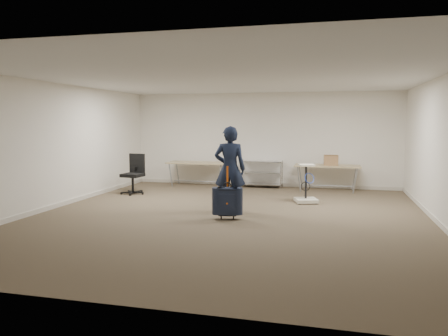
# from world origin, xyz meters

# --- Properties ---
(ground) EXTENTS (9.00, 9.00, 0.00)m
(ground) POSITION_xyz_m (0.00, 0.00, 0.00)
(ground) COLOR #4D3F2E
(ground) RESTS_ON ground
(room_shell) EXTENTS (8.00, 9.00, 9.00)m
(room_shell) POSITION_xyz_m (0.00, 1.38, 0.05)
(room_shell) COLOR white
(room_shell) RESTS_ON ground
(folding_table_left) EXTENTS (1.80, 0.75, 0.73)m
(folding_table_left) POSITION_xyz_m (-1.90, 3.95, 0.68)
(folding_table_left) COLOR tan
(folding_table_left) RESTS_ON ground
(folding_table_right) EXTENTS (1.80, 0.75, 0.73)m
(folding_table_right) POSITION_xyz_m (1.90, 3.95, 0.68)
(folding_table_right) COLOR tan
(folding_table_right) RESTS_ON ground
(wire_shelf) EXTENTS (1.22, 0.47, 0.80)m
(wire_shelf) POSITION_xyz_m (0.00, 4.20, 0.44)
(wire_shelf) COLOR silver
(wire_shelf) RESTS_ON ground
(person) EXTENTS (0.72, 0.52, 1.85)m
(person) POSITION_xyz_m (-0.11, 0.57, 0.92)
(person) COLOR black
(person) RESTS_ON ground
(suitcase) EXTENTS (0.42, 0.30, 1.07)m
(suitcase) POSITION_xyz_m (0.03, -0.23, 0.36)
(suitcase) COLOR black
(suitcase) RESTS_ON ground
(office_chair) EXTENTS (0.65, 0.65, 1.07)m
(office_chair) POSITION_xyz_m (-3.16, 2.21, 0.33)
(office_chair) COLOR black
(office_chair) RESTS_ON ground
(equipment_cart) EXTENTS (0.63, 0.63, 0.93)m
(equipment_cart) POSITION_xyz_m (1.45, 1.98, 0.24)
(equipment_cart) COLOR beige
(equipment_cart) RESTS_ON ground
(cardboard_box) EXTENTS (0.40, 0.31, 0.29)m
(cardboard_box) POSITION_xyz_m (2.00, 3.93, 0.87)
(cardboard_box) COLOR #906543
(cardboard_box) RESTS_ON folding_table_right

